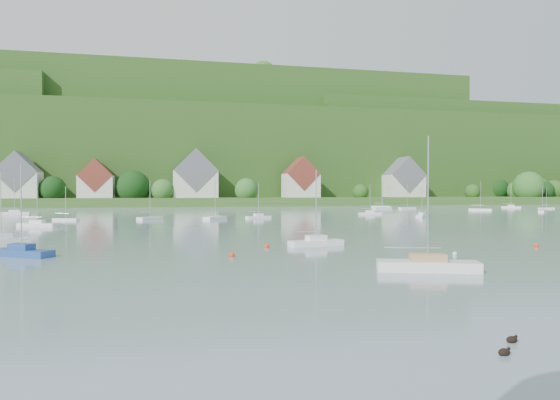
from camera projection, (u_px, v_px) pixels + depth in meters
name	position (u px, v px, depth m)	size (l,w,h in m)	color
far_shore_strip	(180.00, 201.00, 201.76)	(600.00, 60.00, 3.00)	#2C5720
forested_ridge	(176.00, 158.00, 268.29)	(620.00, 181.22, 69.89)	#214416
village_building_0	(19.00, 179.00, 176.64)	(14.00, 10.40, 16.00)	silver
village_building_1	(96.00, 182.00, 184.20)	(12.00, 9.36, 14.00)	silver
village_building_2	(195.00, 178.00, 191.03)	(16.00, 11.44, 18.00)	silver
village_building_3	(301.00, 181.00, 198.05)	(13.00, 10.40, 15.50)	silver
village_building_4	(404.00, 181.00, 212.02)	(15.00, 10.40, 16.50)	silver
near_sailboat_1	(22.00, 251.00, 42.86)	(5.65, 4.49, 7.71)	#24488C
near_sailboat_2	(428.00, 264.00, 34.99)	(7.04, 4.09, 9.17)	white
near_sailboat_3	(316.00, 242.00, 51.15)	(5.79, 2.74, 7.54)	white
near_sailboat_6	(1.00, 240.00, 52.86)	(5.43, 4.09, 7.32)	white
mooring_buoy_0	(232.00, 257.00, 42.65)	(0.50, 0.50, 0.50)	red
mooring_buoy_1	(455.00, 255.00, 43.69)	(0.39, 0.39, 0.39)	white
mooring_buoy_2	(536.00, 247.00, 50.13)	(0.47, 0.47, 0.47)	red
mooring_buoy_3	(267.00, 247.00, 49.59)	(0.50, 0.50, 0.50)	red
duck_pair	(508.00, 346.00, 17.77)	(1.64, 1.47, 0.31)	black
far_sailboat_cluster	(235.00, 212.00, 123.91)	(204.06, 74.97, 8.72)	white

